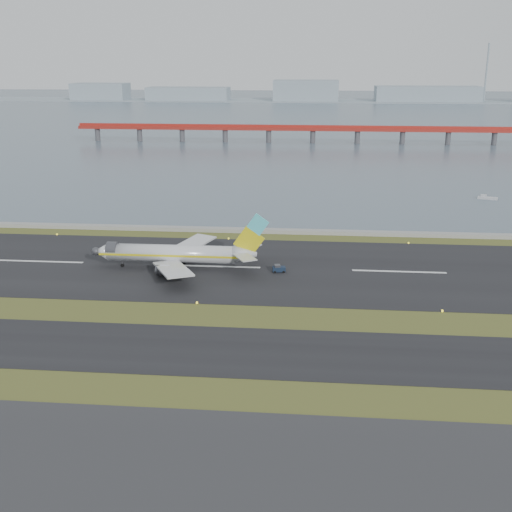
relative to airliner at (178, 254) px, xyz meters
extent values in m
plane|color=#404D1B|center=(7.76, -27.83, -3.46)|extent=(1000.00, 1000.00, 0.00)
cube|color=black|center=(7.76, -39.83, -3.41)|extent=(1000.00, 18.00, 0.10)
cube|color=black|center=(7.76, 2.17, -3.41)|extent=(1000.00, 45.00, 0.10)
cube|color=gray|center=(7.76, 32.17, -2.96)|extent=(1000.00, 2.50, 1.00)
cube|color=#495B69|center=(7.76, 432.17, -3.46)|extent=(1400.00, 800.00, 1.30)
cube|color=#A1241B|center=(27.76, 222.17, 4.04)|extent=(260.00, 5.00, 1.60)
cube|color=#A1241B|center=(27.76, 222.17, 5.54)|extent=(260.00, 0.40, 1.40)
cylinder|color=#4C4C51|center=(-68.24, 222.17, -0.46)|extent=(2.80, 2.80, 7.00)
cylinder|color=#4C4C51|center=(27.76, 222.17, -0.46)|extent=(2.80, 2.80, 7.00)
cylinder|color=#4C4C51|center=(123.76, 222.17, -0.46)|extent=(2.80, 2.80, 7.00)
cube|color=#8C9CA6|center=(7.76, 592.17, -3.46)|extent=(1400.00, 80.00, 1.00)
cube|color=#8C9CA6|center=(-212.24, 592.17, 5.54)|extent=(60.00, 35.00, 18.00)
cube|color=#8C9CA6|center=(-112.24, 592.17, 3.54)|extent=(90.00, 35.00, 14.00)
cube|color=#8C9CA6|center=(17.76, 592.17, 7.54)|extent=(70.00, 35.00, 22.00)
cube|color=#8C9CA6|center=(147.76, 592.17, 4.54)|extent=(110.00, 35.00, 16.00)
cylinder|color=#8C9CA6|center=(207.76, 592.17, 26.54)|extent=(1.80, 1.80, 60.00)
cylinder|color=silver|center=(-1.50, 0.00, 0.04)|extent=(28.00, 3.80, 3.80)
cone|color=silver|center=(-17.10, 0.00, 0.04)|extent=(3.20, 3.80, 3.80)
cone|color=silver|center=(14.70, 0.00, 0.34)|extent=(5.00, 3.80, 3.80)
cube|color=yellow|center=(-1.50, -1.92, 0.04)|extent=(31.00, 0.06, 0.45)
cube|color=yellow|center=(-1.50, 1.92, 0.04)|extent=(31.00, 0.06, 0.45)
cube|color=silver|center=(0.70, -8.50, -0.66)|extent=(11.31, 15.89, 1.66)
cube|color=silver|center=(0.70, 8.50, -0.66)|extent=(11.31, 15.89, 1.66)
cylinder|color=#3D3D42|center=(-1.00, -6.00, -1.86)|extent=(4.20, 2.10, 2.10)
cylinder|color=#3D3D42|center=(-1.00, 6.00, -1.86)|extent=(4.20, 2.10, 2.10)
cube|color=yellow|center=(15.50, 0.00, 3.24)|extent=(6.80, 0.35, 6.85)
cube|color=#4DCCDB|center=(17.40, 0.00, 6.94)|extent=(4.85, 0.37, 4.90)
cube|color=silver|center=(15.00, -3.80, 0.84)|extent=(5.64, 6.80, 0.22)
cube|color=silver|center=(15.00, 3.80, 0.84)|extent=(5.64, 6.80, 0.22)
cylinder|color=black|center=(-12.50, 0.00, -3.01)|extent=(0.80, 0.28, 0.80)
cylinder|color=black|center=(0.00, -2.80, -2.91)|extent=(1.00, 0.38, 1.00)
cylinder|color=black|center=(0.00, 2.80, -2.91)|extent=(1.00, 0.38, 1.00)
cube|color=#132034|center=(21.99, -0.45, -2.69)|extent=(2.93, 1.95, 1.02)
cube|color=#3D3D42|center=(21.65, -0.50, -2.01)|extent=(1.38, 1.45, 0.60)
cylinder|color=black|center=(21.18, -1.27, -3.16)|extent=(0.63, 0.35, 0.60)
cylinder|color=black|center=(20.96, 0.08, -3.16)|extent=(0.63, 0.35, 0.60)
cylinder|color=black|center=(23.02, -0.97, -3.16)|extent=(0.63, 0.35, 0.60)
cylinder|color=black|center=(22.80, 0.38, -3.16)|extent=(0.63, 0.35, 0.60)
cube|color=#BBBCC0|center=(85.69, 80.61, -3.11)|extent=(6.44, 3.85, 0.79)
cube|color=#BBBCC0|center=(84.45, 81.04, -2.40)|extent=(2.12, 1.91, 0.79)
camera|label=1|loc=(28.91, -130.83, 40.41)|focal=45.00mm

